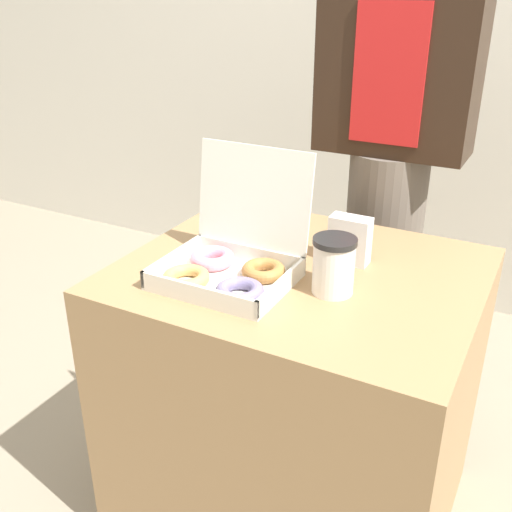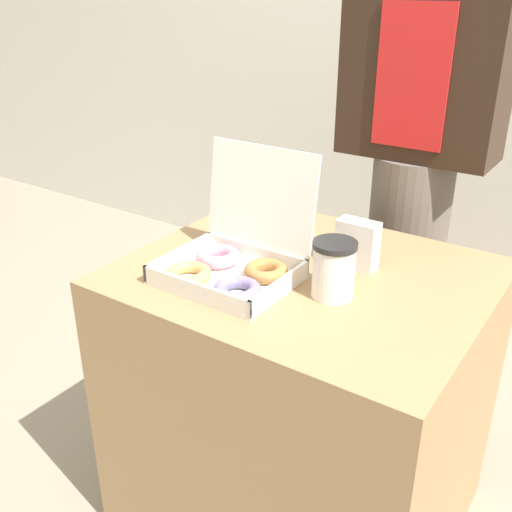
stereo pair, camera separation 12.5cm
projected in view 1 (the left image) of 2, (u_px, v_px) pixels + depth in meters
ground_plane at (292, 502)px, 1.68m from camera, size 14.00×14.00×0.00m
table at (296, 397)px, 1.53m from camera, size 0.80×0.68×0.73m
donut_box at (230, 261)px, 1.31m from camera, size 0.28×0.27×0.27m
coffee_cup at (334, 265)px, 1.24m from camera, size 0.09×0.09×0.12m
napkin_holder at (350, 240)px, 1.38m from camera, size 0.09×0.05×0.11m
person_customer at (393, 135)px, 1.72m from camera, size 0.43×0.24×1.69m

